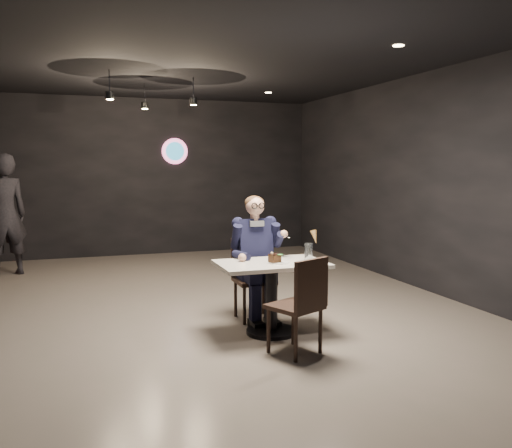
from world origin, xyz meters
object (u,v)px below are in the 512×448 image
object	(u,v)px
main_table	(271,298)
sundae_glass	(309,252)
chair_far	(254,279)
chair_near	(295,305)
passerby	(4,215)
seated_man	(254,256)

from	to	relation	value
main_table	sundae_glass	xyz separation A→B (m)	(0.39, -0.06, 0.47)
chair_far	sundae_glass	xyz separation A→B (m)	(0.39, -0.61, 0.38)
chair_near	passerby	size ratio (longest dim) A/B	0.48
chair_far	main_table	bearing A→B (deg)	-90.00
main_table	seated_man	world-z (taller)	seated_man
main_table	sundae_glass	bearing A→B (deg)	-8.80
chair_near	seated_man	bearing A→B (deg)	65.07
main_table	passerby	size ratio (longest dim) A/B	0.57
seated_man	main_table	bearing A→B (deg)	-90.00
chair_far	chair_near	world-z (taller)	same
chair_near	sundae_glass	size ratio (longest dim) A/B	4.98
chair_far	passerby	xyz separation A→B (m)	(-2.93, 3.58, 0.50)
sundae_glass	main_table	bearing A→B (deg)	171.20
main_table	sundae_glass	distance (m)	0.61
main_table	chair_far	xyz separation A→B (m)	(0.00, 0.55, 0.09)
chair_far	seated_man	distance (m)	0.26
chair_near	sundae_glass	xyz separation A→B (m)	(0.39, 0.56, 0.38)
main_table	seated_man	distance (m)	0.65
chair_near	main_table	bearing A→B (deg)	65.07
chair_near	passerby	xyz separation A→B (m)	(-2.93, 4.75, 0.50)
main_table	chair_far	bearing A→B (deg)	90.00
sundae_glass	passerby	distance (m)	5.35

